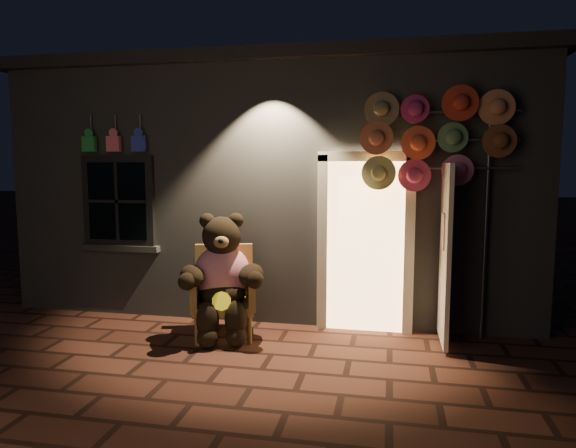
# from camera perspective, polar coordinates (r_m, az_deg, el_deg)

# --- Properties ---
(ground) EXTENTS (60.00, 60.00, 0.00)m
(ground) POSITION_cam_1_polar(r_m,az_deg,el_deg) (5.43, -7.34, -15.40)
(ground) COLOR #552E20
(ground) RESTS_ON ground
(shop_building) EXTENTS (7.30, 5.95, 3.51)m
(shop_building) POSITION_cam_1_polar(r_m,az_deg,el_deg) (8.91, 0.73, 4.71)
(shop_building) COLOR slate
(shop_building) RESTS_ON ground
(wicker_armchair) EXTENTS (0.88, 0.83, 1.07)m
(wicker_armchair) POSITION_cam_1_polar(r_m,az_deg,el_deg) (6.22, -7.13, -7.38)
(wicker_armchair) COLOR #9F7B3D
(wicker_armchair) RESTS_ON ground
(teddy_bear) EXTENTS (1.02, 0.93, 1.47)m
(teddy_bear) POSITION_cam_1_polar(r_m,az_deg,el_deg) (6.05, -7.34, -5.84)
(teddy_bear) COLOR #D51643
(teddy_bear) RESTS_ON ground
(hat_rack) EXTENTS (1.71, 0.22, 2.86)m
(hat_rack) POSITION_cam_1_polar(r_m,az_deg,el_deg) (6.07, 15.88, 9.03)
(hat_rack) COLOR #59595E
(hat_rack) RESTS_ON ground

